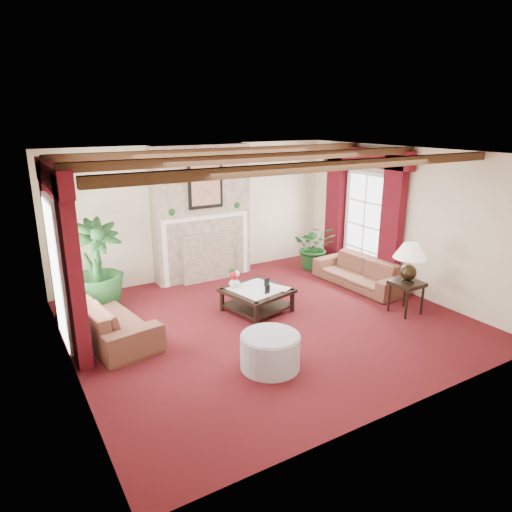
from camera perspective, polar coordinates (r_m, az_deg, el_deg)
floor at (r=7.54m, az=1.58°, el=-8.19°), size 6.00×6.00×0.00m
ceiling at (r=6.84m, az=1.77°, el=12.73°), size 6.00×6.00×0.00m
back_wall at (r=9.45m, az=-7.30°, el=5.53°), size 6.00×0.02×2.70m
left_wall at (r=6.09m, az=-22.98°, el=-2.18°), size 0.02×5.50×2.70m
right_wall at (r=8.99m, az=18.11°, el=4.24°), size 0.02×5.50×2.70m
ceiling_beams at (r=6.84m, az=1.76°, el=12.23°), size 6.00×3.00×0.12m
fireplace at (r=9.09m, az=-7.11°, el=13.68°), size 2.00×0.52×2.70m
french_door_left at (r=6.88m, az=-24.72°, el=6.43°), size 0.10×1.10×2.16m
french_door_right at (r=9.52m, az=13.89°, el=10.02°), size 0.10×1.10×2.16m
curtains_left at (r=6.84m, az=-24.23°, el=10.01°), size 0.20×2.40×2.55m
curtains_right at (r=9.41m, az=13.59°, el=12.54°), size 0.20×2.40×2.55m
sofa_left at (r=7.31m, az=-18.28°, el=-6.30°), size 2.36×1.30×0.85m
sofa_right at (r=9.17m, az=12.79°, el=-1.44°), size 1.98×0.80×0.75m
potted_palm at (r=8.20m, az=-19.15°, el=-3.66°), size 1.13×1.73×0.89m
small_plant at (r=10.04m, az=7.31°, el=0.56°), size 1.83×1.84×0.78m
coffee_table at (r=7.85m, az=0.14°, el=-5.53°), size 1.17×1.17×0.40m
side_table at (r=8.17m, az=18.20°, el=-4.91°), size 0.55×0.55×0.56m
ottoman at (r=6.17m, az=1.79°, el=-11.84°), size 0.79×0.79×0.46m
table_lamp at (r=7.96m, az=18.61°, el=-0.74°), size 0.54×0.54×0.69m
flower_vase at (r=7.84m, az=-2.71°, el=-3.26°), size 0.19×0.20×0.19m
book at (r=7.65m, az=2.72°, el=-3.35°), size 0.24×0.21×0.30m
photo_frame_a at (r=7.56m, az=1.44°, el=-4.21°), size 0.11×0.05×0.15m
photo_frame_b at (r=7.89m, az=1.34°, el=-3.31°), size 0.11×0.05×0.14m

